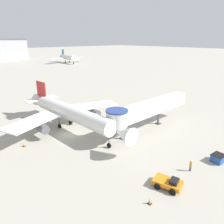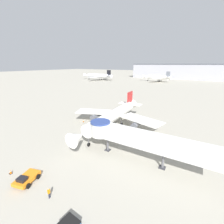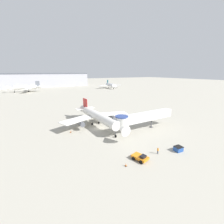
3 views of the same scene
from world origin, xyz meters
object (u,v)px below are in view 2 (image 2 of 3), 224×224
traffic_cone_apron_front (10,172)px  background_jet_gray_tail (157,77)px  ground_crew_marshaller (49,192)px  traffic_cone_port_wing (83,121)px  main_airplane (114,116)px  pushback_tug_orange (26,179)px  jet_bridge (138,138)px  background_jet_black_tail (98,76)px

traffic_cone_apron_front → background_jet_gray_tail: bearing=96.5°
ground_crew_marshaller → traffic_cone_port_wing: bearing=-155.4°
main_airplane → pushback_tug_orange: bearing=-94.4°
main_airplane → pushback_tug_orange: size_ratio=7.66×
ground_crew_marshaller → traffic_cone_apron_front: bearing=-96.2°
jet_bridge → ground_crew_marshaller: bearing=-116.9°
traffic_cone_apron_front → background_jet_black_tail: background_jet_black_tail is taller
traffic_cone_port_wing → traffic_cone_apron_front: bearing=-77.0°
pushback_tug_orange → traffic_cone_port_wing: 25.72m
traffic_cone_port_wing → background_jet_gray_tail: background_jet_gray_tail is taller
pushback_tug_orange → traffic_cone_apron_front: bearing=168.7°
jet_bridge → background_jet_black_tail: background_jet_black_tail is taller
main_airplane → pushback_tug_orange: 25.27m
jet_bridge → traffic_cone_apron_front: (-16.56, -14.68, -4.19)m
ground_crew_marshaller → background_jet_gray_tail: background_jet_gray_tail is taller
pushback_tug_orange → background_jet_black_tail: (-83.65, 131.79, 4.25)m
ground_crew_marshaller → background_jet_black_tail: size_ratio=0.04×
pushback_tug_orange → traffic_cone_apron_front: 4.23m
pushback_tug_orange → background_jet_gray_tail: 150.64m
jet_bridge → ground_crew_marshaller: size_ratio=14.31×
traffic_cone_port_wing → background_jet_gray_tail: (-11.57, 125.28, 4.30)m
traffic_cone_apron_front → main_airplane: bearing=79.1°
traffic_cone_apron_front → background_jet_gray_tail: (-17.13, 149.40, 4.30)m
jet_bridge → ground_crew_marshaller: jet_bridge is taller
traffic_cone_apron_front → ground_crew_marshaller: size_ratio=0.46×
pushback_tug_orange → ground_crew_marshaller: 5.50m
traffic_cone_apron_front → background_jet_black_tail: bearing=121.0°
jet_bridge → traffic_cone_port_wing: bearing=155.5°
background_jet_gray_tail → ground_crew_marshaller: bearing=17.2°
main_airplane → traffic_cone_port_wing: bearing=-175.8°
traffic_cone_apron_front → ground_crew_marshaller: (9.70, 0.32, 0.60)m
pushback_tug_orange → jet_bridge: bearing=33.4°
jet_bridge → traffic_cone_port_wing: size_ratio=30.50×
pushback_tug_orange → background_jet_black_tail: 156.15m
jet_bridge → pushback_tug_orange: bearing=-132.1°
traffic_cone_apron_front → ground_crew_marshaller: ground_crew_marshaller is taller
main_airplane → jet_bridge: main_airplane is taller
background_jet_black_tail → background_jet_gray_tail: bearing=103.9°
jet_bridge → main_airplane: bearing=136.0°
jet_bridge → pushback_tug_orange: 19.32m
main_airplane → traffic_cone_port_wing: 11.05m
main_airplane → traffic_cone_port_wing: (-10.47, -1.30, -3.29)m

